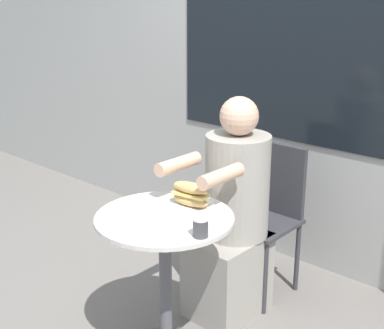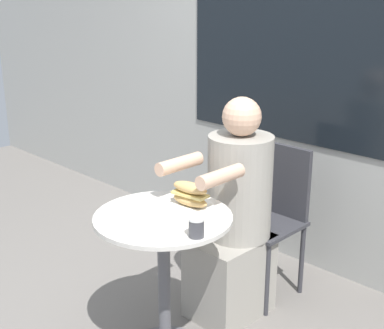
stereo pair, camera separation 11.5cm
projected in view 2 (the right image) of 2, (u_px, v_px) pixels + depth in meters
storefront_wall at (325, 44)px, 3.10m from camera, size 8.00×0.09×2.80m
cafe_table at (164, 255)px, 2.49m from camera, size 0.64×0.64×0.73m
diner_chair at (274, 206)px, 3.06m from camera, size 0.38×0.38×0.87m
seated_diner at (234, 224)px, 2.83m from camera, size 0.34×0.61×1.20m
sandwich_on_plate at (190, 197)px, 2.50m from camera, size 0.23×0.23×0.12m
drink_cup at (196, 227)px, 2.20m from camera, size 0.07×0.07×0.09m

